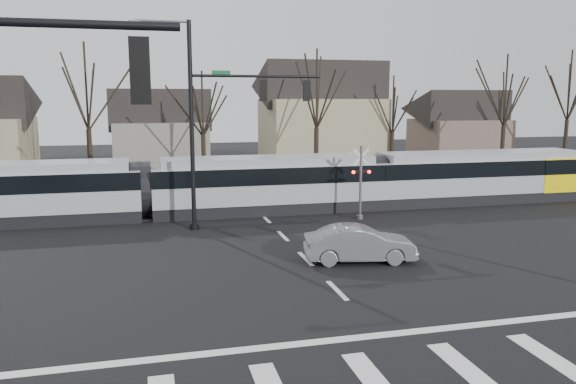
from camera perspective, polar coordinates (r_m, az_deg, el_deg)
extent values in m
plane|color=black|center=(17.79, 7.14, -11.97)|extent=(140.00, 140.00, 0.00)
cube|color=#38331E|center=(48.25, -6.58, 1.63)|extent=(140.00, 28.00, 0.01)
cube|color=silver|center=(14.00, 8.48, -18.17)|extent=(0.60, 2.60, 0.01)
cube|color=silver|center=(15.00, 17.36, -16.54)|extent=(0.60, 2.60, 0.01)
cube|color=silver|center=(16.30, 24.85, -14.85)|extent=(0.60, 2.60, 0.01)
cube|color=silver|center=(16.25, 9.48, -14.14)|extent=(28.00, 0.35, 0.01)
cube|color=silver|center=(19.55, 5.01, -9.92)|extent=(0.18, 2.00, 0.01)
cube|color=silver|center=(23.19, 1.80, -6.78)|extent=(0.18, 2.00, 0.01)
cube|color=silver|center=(26.93, -0.51, -4.48)|extent=(0.18, 2.00, 0.01)
cube|color=silver|center=(30.74, -2.24, -2.75)|extent=(0.18, 2.00, 0.01)
cube|color=silver|center=(34.59, -3.59, -1.39)|extent=(0.18, 2.00, 0.01)
cube|color=silver|center=(38.47, -4.66, -0.31)|extent=(0.18, 2.00, 0.01)
cube|color=silver|center=(42.37, -5.54, 0.57)|extent=(0.18, 2.00, 0.01)
cube|color=silver|center=(46.29, -6.26, 1.30)|extent=(0.18, 2.00, 0.01)
cube|color=#59595E|center=(31.79, -2.65, -2.30)|extent=(90.00, 0.12, 0.06)
cube|color=#59595E|center=(33.13, -3.12, -1.82)|extent=(90.00, 0.12, 0.06)
cube|color=gray|center=(32.49, -2.00, 0.78)|extent=(13.19, 3.08, 3.21)
cube|color=black|center=(32.40, -2.00, 1.91)|extent=(13.21, 3.12, 0.93)
cube|color=gray|center=(37.77, 18.86, 1.49)|extent=(14.29, 3.08, 3.21)
cube|color=black|center=(37.69, 18.91, 2.46)|extent=(14.31, 3.12, 0.93)
cube|color=yellow|center=(40.91, 25.23, 1.80)|extent=(3.52, 3.14, 2.14)
imported|color=slate|center=(22.80, 7.29, -5.25)|extent=(3.07, 4.97, 1.46)
cube|color=black|center=(9.45, -14.80, 11.78)|extent=(0.32, 0.32, 1.05)
sphere|color=#FF0C07|center=(9.47, -14.89, 13.77)|extent=(0.22, 0.22, 0.22)
cylinder|color=black|center=(28.04, -9.76, 6.47)|extent=(0.22, 0.22, 10.20)
cylinder|color=black|center=(28.71, -9.49, -3.44)|extent=(0.44, 0.44, 0.30)
cylinder|color=black|center=(28.46, -3.23, 11.66)|extent=(6.50, 0.14, 0.14)
cube|color=#0C5926|center=(28.19, -6.81, 11.94)|extent=(0.90, 0.03, 0.22)
cube|color=black|center=(28.50, -2.56, 10.26)|extent=(0.32, 0.32, 1.05)
sphere|color=#FF0C07|center=(28.51, -2.57, 10.92)|extent=(0.22, 0.22, 0.22)
cube|color=black|center=(29.04, 1.91, 10.24)|extent=(0.32, 0.32, 1.05)
sphere|color=#FF0C07|center=(29.04, 1.92, 10.90)|extent=(0.22, 0.22, 0.22)
cube|color=#59595B|center=(28.17, -15.34, 16.32)|extent=(0.55, 0.22, 0.14)
cylinder|color=#59595B|center=(30.65, 7.39, 0.93)|extent=(0.14, 0.14, 4.00)
cylinder|color=#59595B|center=(30.98, 7.31, -2.54)|extent=(0.36, 0.36, 0.20)
cube|color=silver|center=(30.48, 7.44, 3.54)|extent=(0.95, 0.04, 0.95)
cube|color=silver|center=(30.48, 7.44, 3.54)|extent=(0.95, 0.04, 0.95)
cube|color=black|center=(30.57, 7.41, 2.05)|extent=(1.00, 0.10, 0.12)
sphere|color=#FF0C07|center=(30.33, 6.67, 2.01)|extent=(0.18, 0.18, 0.18)
sphere|color=#FF0C07|center=(30.66, 8.25, 2.05)|extent=(0.18, 0.18, 0.18)
cube|color=slate|center=(51.62, -12.74, 4.47)|extent=(8.00, 7.00, 4.50)
cube|color=gray|center=(50.82, 3.36, 5.74)|extent=(10.00, 8.00, 6.50)
cube|color=brown|center=(58.86, 16.89, 4.87)|extent=(8.00, 7.00, 4.50)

